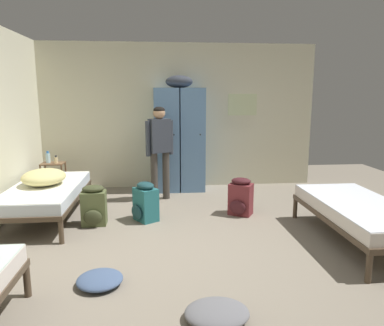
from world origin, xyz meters
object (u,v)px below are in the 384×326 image
at_px(person_traveler, 160,144).
at_px(clothes_pile_grey, 217,313).
at_px(bed_right, 360,211).
at_px(backpack_maroon, 241,197).
at_px(water_bottle, 48,158).
at_px(locker_bank, 179,138).
at_px(bedding_heap, 44,177).
at_px(lotion_bottle, 56,160).
at_px(backpack_olive, 94,206).
at_px(bed_left_rear, 46,193).
at_px(backpack_teal, 145,202).
at_px(clothes_pile_denim, 100,280).
at_px(shelf_unit, 54,176).

distance_m(person_traveler, clothes_pile_grey, 3.53).
distance_m(bed_right, backpack_maroon, 1.63).
height_order(person_traveler, water_bottle, person_traveler).
distance_m(water_bottle, backpack_maroon, 3.41).
xyz_separation_m(locker_bank, water_bottle, (-2.29, -0.14, -0.31)).
bearing_deg(bedding_heap, lotion_bottle, 97.19).
xyz_separation_m(water_bottle, clothes_pile_grey, (2.34, -3.88, -0.60)).
height_order(person_traveler, backpack_olive, person_traveler).
relative_size(bed_left_rear, clothes_pile_grey, 3.72).
distance_m(person_traveler, backpack_olive, 1.60).
bearing_deg(bedding_heap, bed_left_rear, -53.05).
bearing_deg(bed_left_rear, backpack_maroon, -1.41).
xyz_separation_m(bed_right, backpack_teal, (-2.55, 1.01, -0.12)).
bearing_deg(water_bottle, backpack_olive, -57.56).
relative_size(bed_left_rear, lotion_bottle, 13.89).
relative_size(lotion_bottle, clothes_pile_denim, 0.32).
height_order(locker_bank, bedding_heap, locker_bank).
distance_m(locker_bank, lotion_bottle, 2.18).
bearing_deg(backpack_olive, bed_right, -15.56).
distance_m(shelf_unit, bedding_heap, 1.31).
relative_size(locker_bank, lotion_bottle, 15.13).
xyz_separation_m(bed_right, person_traveler, (-2.33, 2.04, 0.55)).
height_order(backpack_teal, backpack_maroon, same).
height_order(bed_left_rear, backpack_teal, backpack_teal).
xyz_separation_m(water_bottle, backpack_teal, (1.71, -1.51, -0.40)).
height_order(locker_bank, person_traveler, locker_bank).
height_order(backpack_teal, clothes_pile_denim, backpack_teal).
bearing_deg(lotion_bottle, backpack_teal, -42.92).
relative_size(shelf_unit, person_traveler, 0.37).
distance_m(locker_bank, shelf_unit, 2.30).
height_order(backpack_maroon, clothes_pile_grey, backpack_maroon).
relative_size(bedding_heap, lotion_bottle, 4.88).
distance_m(lotion_bottle, backpack_maroon, 3.25).
xyz_separation_m(backpack_teal, clothes_pile_denim, (-0.37, -1.73, -0.21)).
bearing_deg(backpack_maroon, clothes_pile_denim, -133.13).
bearing_deg(clothes_pile_grey, water_bottle, 121.08).
relative_size(locker_bank, shelf_unit, 3.63).
height_order(backpack_olive, backpack_maroon, same).
distance_m(locker_bank, water_bottle, 2.32).
xyz_separation_m(bed_left_rear, clothes_pile_grey, (2.01, -2.56, -0.32)).
bearing_deg(clothes_pile_denim, shelf_unit, 111.41).
height_order(person_traveler, lotion_bottle, person_traveler).
bearing_deg(shelf_unit, water_bottle, 165.96).
bearing_deg(water_bottle, lotion_bottle, -21.80).
height_order(shelf_unit, person_traveler, person_traveler).
bearing_deg(backpack_olive, clothes_pile_grey, -59.93).
height_order(person_traveler, clothes_pile_grey, person_traveler).
distance_m(bed_right, water_bottle, 4.95).
height_order(backpack_olive, backpack_teal, same).
bearing_deg(water_bottle, locker_bank, 3.41).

